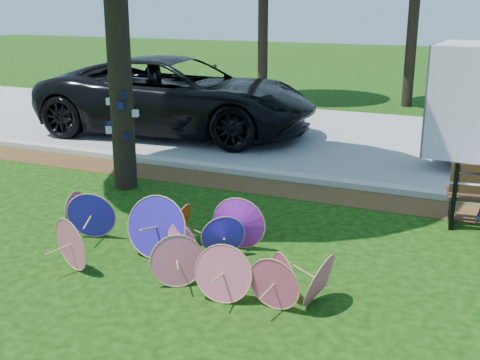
% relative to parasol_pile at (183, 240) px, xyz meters
% --- Properties ---
extents(ground, '(90.00, 90.00, 0.00)m').
position_rel_parasol_pile_xyz_m(ground, '(-0.22, -0.69, -0.37)').
color(ground, black).
rests_on(ground, ground).
extents(mulch_strip, '(90.00, 1.00, 0.01)m').
position_rel_parasol_pile_xyz_m(mulch_strip, '(-0.22, 3.81, -0.37)').
color(mulch_strip, '#472D16').
rests_on(mulch_strip, ground).
extents(curb, '(90.00, 0.30, 0.12)m').
position_rel_parasol_pile_xyz_m(curb, '(-0.22, 4.51, -0.31)').
color(curb, '#B7B5AD').
rests_on(curb, ground).
extents(street, '(90.00, 8.00, 0.01)m').
position_rel_parasol_pile_xyz_m(street, '(-0.22, 8.66, -0.37)').
color(street, gray).
rests_on(street, ground).
extents(parasol_pile, '(4.66, 1.90, 0.92)m').
position_rel_parasol_pile_xyz_m(parasol_pile, '(0.00, 0.00, 0.00)').
color(parasol_pile, '#D45B74').
rests_on(parasol_pile, ground).
extents(black_van, '(7.74, 4.12, 2.07)m').
position_rel_parasol_pile_xyz_m(black_van, '(-4.29, 7.46, 0.66)').
color(black_van, black).
rests_on(black_van, ground).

